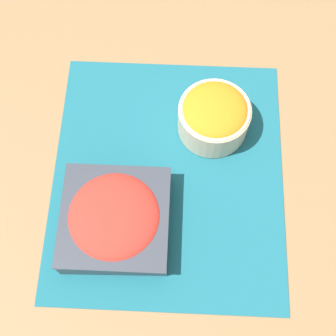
% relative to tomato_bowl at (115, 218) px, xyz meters
% --- Properties ---
extents(ground_plane, '(3.00, 3.00, 0.00)m').
position_rel_tomato_bowl_xyz_m(ground_plane, '(0.09, -0.08, -0.03)').
color(ground_plane, olive).
extents(placemat, '(0.46, 0.40, 0.00)m').
position_rel_tomato_bowl_xyz_m(placemat, '(0.09, -0.08, -0.03)').
color(placemat, '#195B6B').
rests_on(placemat, ground_plane).
extents(tomato_bowl, '(0.17, 0.17, 0.06)m').
position_rel_tomato_bowl_xyz_m(tomato_bowl, '(0.00, 0.00, 0.00)').
color(tomato_bowl, '#333842').
rests_on(tomato_bowl, placemat).
extents(carrot_bowl, '(0.12, 0.12, 0.08)m').
position_rel_tomato_bowl_xyz_m(carrot_bowl, '(0.19, -0.16, 0.01)').
color(carrot_bowl, beige).
rests_on(carrot_bowl, placemat).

